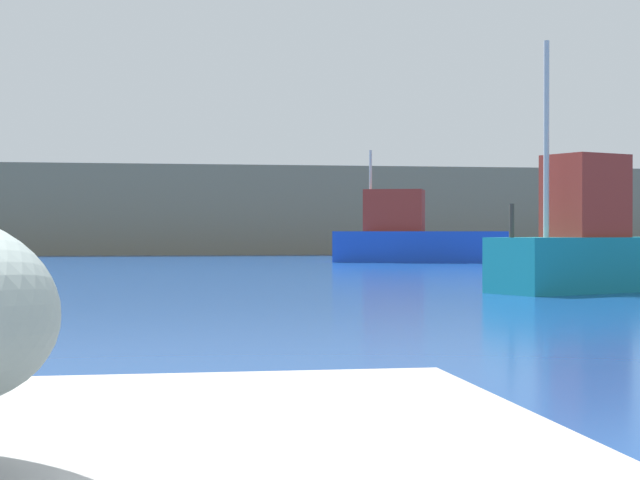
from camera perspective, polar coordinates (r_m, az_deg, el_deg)
The scene contains 3 objects.
hillside_backdrop at distance 64.41m, azimuth -9.92°, elevation 1.53°, with size 140.00×10.75×5.05m, color #7F755B.
fishing_boat_blue at distance 45.76m, azimuth 5.11°, elevation 0.12°, with size 7.75×4.78×4.84m.
fishing_boat_teal at distance 23.96m, azimuth 14.60°, elevation -0.34°, with size 5.56×3.51×5.34m.
Camera 1 is at (0.54, -2.48, 1.31)m, focal length 59.65 mm.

